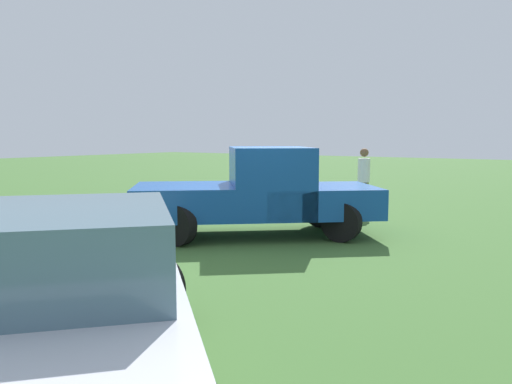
# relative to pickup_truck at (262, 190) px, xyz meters

# --- Properties ---
(ground_plane) EXTENTS (80.00, 80.00, 0.00)m
(ground_plane) POSITION_rel_pickup_truck_xyz_m (0.14, 0.01, -0.94)
(ground_plane) COLOR #3D662D
(pickup_truck) EXTENTS (4.97, 4.63, 1.81)m
(pickup_truck) POSITION_rel_pickup_truck_xyz_m (0.00, 0.00, 0.00)
(pickup_truck) COLOR black
(pickup_truck) RESTS_ON ground_plane
(sedan_near) EXTENTS (4.39, 4.24, 1.49)m
(sedan_near) POSITION_rel_pickup_truck_xyz_m (-2.11, 6.13, -0.24)
(sedan_near) COLOR black
(sedan_near) RESTS_ON ground_plane
(person_bystander) EXTENTS (0.40, 0.40, 1.72)m
(person_bystander) POSITION_rel_pickup_truck_xyz_m (-0.59, -4.01, 0.03)
(person_bystander) COLOR #7A6B51
(person_bystander) RESTS_ON ground_plane
(traffic_cone) EXTENTS (0.32, 0.32, 0.55)m
(traffic_cone) POSITION_rel_pickup_truck_xyz_m (3.55, -2.07, -0.66)
(traffic_cone) COLOR orange
(traffic_cone) RESTS_ON ground_plane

